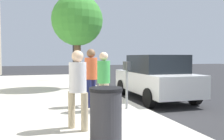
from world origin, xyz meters
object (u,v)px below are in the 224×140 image
trash_bin (106,116)px  parking_meter (127,75)px  pedestrian_at_meter (104,77)px  street_tree (77,21)px  parked_sedan_near (155,77)px  traffic_signal (75,44)px  parking_officer (91,73)px  pedestrian_bystander (78,84)px

trash_bin → parking_meter: bearing=-29.2°
parking_meter → pedestrian_at_meter: bearing=93.5°
parking_meter → street_tree: 5.49m
parking_meter → parked_sedan_near: (1.83, -1.93, -0.27)m
street_tree → traffic_signal: size_ratio=1.27×
pedestrian_at_meter → traffic_signal: 9.69m
street_tree → traffic_signal: (4.55, -0.63, -0.87)m
parking_officer → parked_sedan_near: (1.18, -2.86, -0.31)m
pedestrian_bystander → parked_sedan_near: bearing=4.7°
parking_meter → street_tree: size_ratio=0.31×
parking_meter → traffic_signal: 9.61m
pedestrian_at_meter → parking_officer: bearing=99.4°
parking_officer → trash_bin: (-3.19, 0.48, -0.55)m
pedestrian_bystander → trash_bin: bearing=-110.5°
pedestrian_bystander → street_tree: bearing=42.3°
pedestrian_at_meter → trash_bin: pedestrian_at_meter is taller
parking_officer → traffic_signal: bearing=118.1°
parking_meter → parked_sedan_near: 2.67m
street_tree → parked_sedan_near: bearing=-141.1°
parking_meter → pedestrian_bystander: (-1.53, 1.73, -0.04)m
parking_officer → street_tree: (4.31, -0.34, 2.23)m
parked_sedan_near → trash_bin: (-4.37, 3.35, -0.24)m
parking_meter → parking_officer: (0.65, 0.93, 0.04)m
pedestrian_at_meter → traffic_signal: (9.55, -0.76, 1.44)m
pedestrian_bystander → traffic_signal: (11.04, -1.77, 1.45)m
parking_meter → parking_officer: parking_officer is taller
trash_bin → pedestrian_at_meter: bearing=-15.5°
pedestrian_at_meter → parked_sedan_near: 3.26m
parking_officer → trash_bin: 3.27m
parking_meter → pedestrian_at_meter: (-0.04, 0.73, -0.04)m
pedestrian_at_meter → pedestrian_bystander: 1.79m
pedestrian_at_meter → traffic_signal: bearing=78.3°
pedestrian_at_meter → trash_bin: (-2.49, 0.69, -0.47)m
pedestrian_at_meter → parked_sedan_near: bearing=28.0°
trash_bin → parking_officer: bearing=-8.6°
street_tree → traffic_signal: street_tree is taller
parked_sedan_near → traffic_signal: size_ratio=1.24×
parking_officer → parking_meter: bearing=-0.6°
parking_officer → trash_bin: size_ratio=1.77×
parking_meter → pedestrian_at_meter: size_ratio=0.84×
parking_officer → traffic_signal: 9.02m
pedestrian_at_meter → trash_bin: bearing=-112.6°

